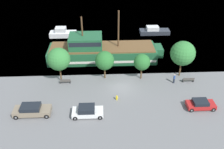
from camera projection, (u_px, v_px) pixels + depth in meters
ground_plane at (122, 87)px, 39.21m from camera, size 160.00×160.00×0.00m
water_surface at (111, 6)px, 76.53m from camera, size 80.00×80.00×0.00m
pirate_ship at (100, 51)px, 46.23m from camera, size 21.06×5.59×9.32m
moored_boat_dockside at (63, 33)px, 55.96m from camera, size 5.86×2.40×2.13m
moored_boat_outer at (154, 31)px, 57.33m from camera, size 6.77×2.39×1.77m
parked_car_curb_front at (32, 110)px, 33.38m from camera, size 4.94×1.97×1.54m
parked_car_curb_mid at (201, 104)px, 34.63m from camera, size 3.90×1.87×1.27m
parked_car_curb_rear at (87, 111)px, 33.26m from camera, size 4.16×2.00×1.47m
fire_hydrant at (117, 98)px, 36.32m from camera, size 0.42×0.25×0.76m
bench_promenade_east at (65, 81)px, 39.96m from camera, size 1.66×0.45×0.85m
bench_promenade_west at (188, 80)px, 40.31m from camera, size 1.82×0.45×0.85m
pedestrian_walking_near at (174, 79)px, 39.89m from camera, size 0.32×0.32×1.61m
tree_row_east at (59, 59)px, 38.62m from camera, size 3.59×3.59×5.86m
tree_row_mideast at (105, 61)px, 39.86m from camera, size 3.08×3.08×4.83m
tree_row_midwest at (142, 62)px, 39.86m from camera, size 2.67×2.67×4.41m
tree_row_west at (183, 53)px, 40.04m from camera, size 3.99×3.99×6.18m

